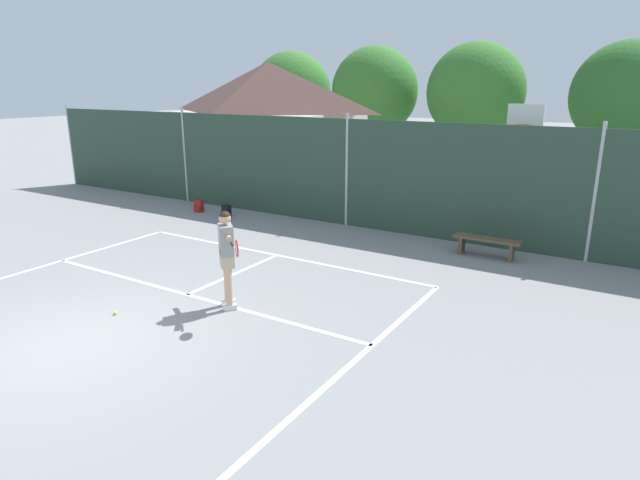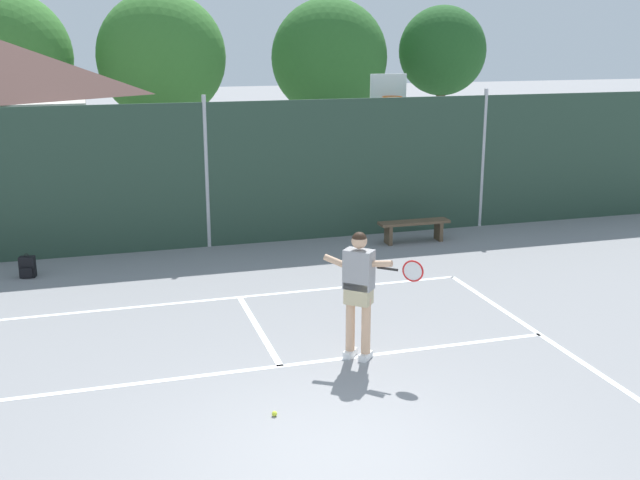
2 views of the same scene
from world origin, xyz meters
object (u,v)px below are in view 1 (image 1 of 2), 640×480
(backpack_red, at_px, (199,206))
(courtside_bench, at_px, (487,243))
(tennis_player, at_px, (227,251))
(tennis_ball, at_px, (115,313))
(basketball_hoop, at_px, (522,152))
(backpack_black, at_px, (226,212))

(backpack_red, height_order, courtside_bench, courtside_bench)
(tennis_player, xyz_separation_m, tennis_ball, (-1.55, -1.35, -1.08))
(tennis_player, height_order, courtside_bench, tennis_player)
(tennis_ball, height_order, backpack_red, backpack_red)
(basketball_hoop, xyz_separation_m, tennis_ball, (-4.97, -9.15, -2.28))
(basketball_hoop, height_order, tennis_player, basketball_hoop)
(tennis_player, relative_size, backpack_black, 4.01)
(basketball_hoop, distance_m, backpack_black, 8.80)
(basketball_hoop, relative_size, tennis_player, 1.91)
(backpack_black, bearing_deg, courtside_bench, 1.97)
(tennis_ball, distance_m, courtside_bench, 8.48)
(basketball_hoop, xyz_separation_m, courtside_bench, (-0.16, -2.17, -1.95))
(tennis_player, xyz_separation_m, backpack_red, (-6.09, 5.50, -0.92))
(backpack_black, bearing_deg, basketball_hoop, 16.65)
(tennis_player, height_order, backpack_black, tennis_player)
(basketball_hoop, distance_m, tennis_player, 8.60)
(tennis_player, bearing_deg, basketball_hoop, 66.32)
(tennis_player, bearing_deg, tennis_ball, -138.94)
(tennis_player, height_order, backpack_red, tennis_player)
(tennis_ball, relative_size, courtside_bench, 0.04)
(backpack_black, distance_m, courtside_bench, 8.03)
(tennis_ball, height_order, courtside_bench, courtside_bench)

